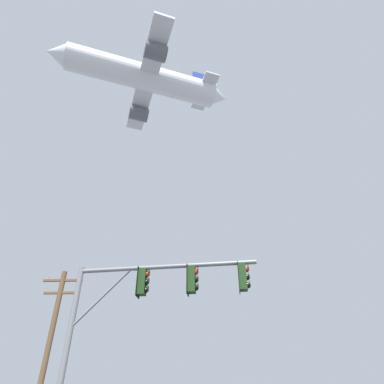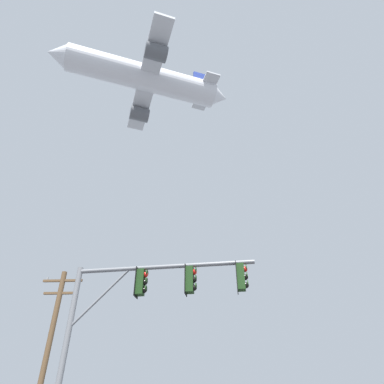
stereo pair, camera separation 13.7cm
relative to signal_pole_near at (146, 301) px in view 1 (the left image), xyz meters
The scene contains 3 objects.
signal_pole_near is the anchor object (origin of this frame).
utility_pole 8.79m from the signal_pole_near, 131.93° to the left, with size 2.20×0.28×8.29m.
airplane 49.89m from the signal_pole_near, 107.15° to the left, with size 29.06×22.45×8.13m.
Camera 1 is at (-0.66, -3.51, 1.36)m, focal length 31.84 mm.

